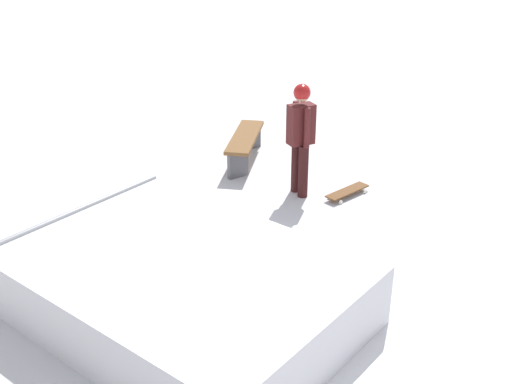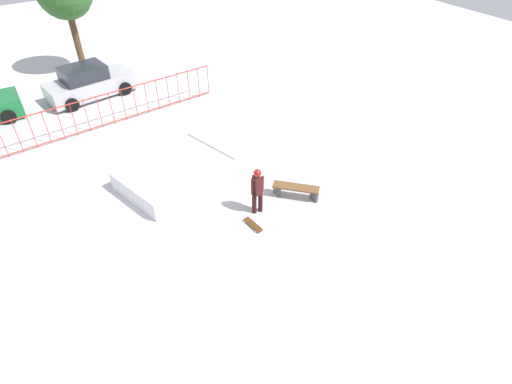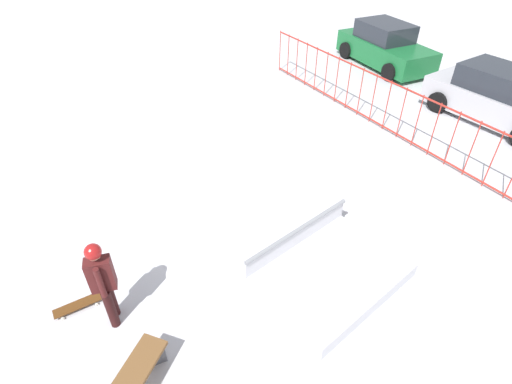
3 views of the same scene
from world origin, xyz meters
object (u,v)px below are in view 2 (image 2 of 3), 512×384
Objects in this scene: skate_ramp at (184,169)px; park_bench at (296,189)px; skateboard at (253,225)px; parked_car_silver at (89,83)px; skater at (257,188)px.

park_bench is (2.73, -3.21, 0.04)m from skate_ramp.
skate_ramp is 7.22× the size of skateboard.
skate_ramp is 1.37× the size of parked_car_silver.
skateboard is at bearing -90.18° from parked_car_silver.
skater is at bearing -87.43° from parked_car_silver.
skateboard is at bearing -167.08° from park_bench.
skateboard is (0.70, -3.68, -0.24)m from skate_ramp.
skate_ramp reaches higher than park_bench.
skateboard is 0.19× the size of parked_car_silver.
park_bench is 0.33× the size of parked_car_silver.
parked_car_silver is at bearing -177.32° from skateboard.
skater is at bearing 177.29° from park_bench.
skateboard is 12.42m from parked_car_silver.
skater reaches higher than parked_car_silver.
parked_car_silver is at bearing -158.45° from skater.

